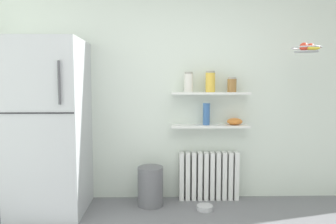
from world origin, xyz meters
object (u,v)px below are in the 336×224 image
(radiator, at_px, (209,176))
(refrigerator, at_px, (49,127))
(trash_bin, at_px, (150,186))
(pet_food_bowl, at_px, (205,208))
(shelf_bowl, at_px, (235,121))
(vase, at_px, (206,114))
(storage_jar_2, at_px, (232,85))
(hanging_fruit_basket, at_px, (307,48))
(storage_jar_0, at_px, (189,82))
(storage_jar_1, at_px, (210,82))

(radiator, bearing_deg, refrigerator, -170.73)
(refrigerator, xyz_separation_m, trash_bin, (1.04, 0.11, -0.68))
(pet_food_bowl, bearing_deg, shelf_bowl, 37.93)
(refrigerator, relative_size, shelf_bowl, 10.37)
(vase, xyz_separation_m, shelf_bowl, (0.32, 0.00, -0.08))
(storage_jar_2, bearing_deg, hanging_fruit_basket, -25.96)
(trash_bin, bearing_deg, storage_jar_2, 8.60)
(storage_jar_0, distance_m, shelf_bowl, 0.69)
(shelf_bowl, xyz_separation_m, hanging_fruit_basket, (0.64, -0.33, 0.78))
(shelf_bowl, bearing_deg, radiator, 173.94)
(trash_bin, xyz_separation_m, pet_food_bowl, (0.58, -0.15, -0.19))
(trash_bin, bearing_deg, shelf_bowl, 8.25)
(radiator, xyz_separation_m, storage_jar_1, (0.00, -0.03, 1.09))
(shelf_bowl, bearing_deg, trash_bin, -171.75)
(radiator, height_order, trash_bin, radiator)
(refrigerator, height_order, pet_food_bowl, refrigerator)
(trash_bin, bearing_deg, storage_jar_0, 17.95)
(refrigerator, relative_size, pet_food_bowl, 10.38)
(storage_jar_1, height_order, hanging_fruit_basket, hanging_fruit_basket)
(pet_food_bowl, xyz_separation_m, hanging_fruit_basket, (1.01, -0.04, 1.67))
(refrigerator, bearing_deg, pet_food_bowl, -1.33)
(vase, bearing_deg, storage_jar_2, 0.00)
(refrigerator, relative_size, trash_bin, 4.15)
(shelf_bowl, relative_size, trash_bin, 0.40)
(storage_jar_1, bearing_deg, shelf_bowl, 0.00)
(storage_jar_1, xyz_separation_m, pet_food_bowl, (-0.09, -0.29, -1.34))
(vase, bearing_deg, storage_jar_0, 180.00)
(storage_jar_0, height_order, vase, storage_jar_0)
(vase, height_order, shelf_bowl, vase)
(storage_jar_2, distance_m, shelf_bowl, 0.42)
(pet_food_bowl, bearing_deg, storage_jar_2, 41.10)
(storage_jar_1, bearing_deg, pet_food_bowl, -106.65)
(pet_food_bowl, bearing_deg, storage_jar_1, 73.35)
(shelf_bowl, distance_m, hanging_fruit_basket, 1.07)
(refrigerator, xyz_separation_m, storage_jar_0, (1.47, 0.25, 0.46))
(shelf_bowl, bearing_deg, storage_jar_1, 180.00)
(shelf_bowl, distance_m, trash_bin, 1.19)
(storage_jar_2, bearing_deg, shelf_bowl, 0.00)
(storage_jar_1, height_order, vase, storage_jar_1)
(vase, distance_m, pet_food_bowl, 1.02)
(shelf_bowl, bearing_deg, storage_jar_0, 180.00)
(storage_jar_2, height_order, trash_bin, storage_jar_2)
(vase, xyz_separation_m, hanging_fruit_basket, (0.96, -0.33, 0.70))
(radiator, relative_size, shelf_bowl, 3.95)
(refrigerator, relative_size, storage_jar_1, 7.61)
(hanging_fruit_basket, bearing_deg, storage_jar_2, 154.04)
(storage_jar_1, distance_m, trash_bin, 1.34)
(hanging_fruit_basket, bearing_deg, radiator, 158.64)
(radiator, relative_size, storage_jar_2, 4.10)
(storage_jar_1, relative_size, vase, 0.95)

